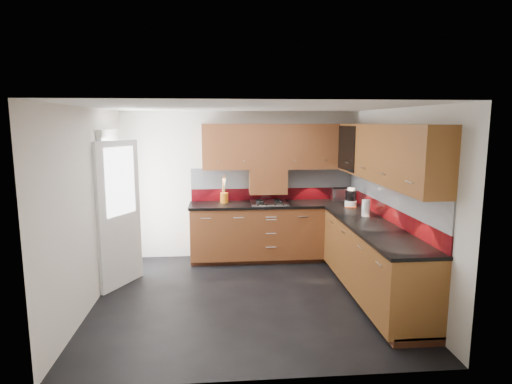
{
  "coord_description": "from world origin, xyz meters",
  "views": [
    {
      "loc": [
        -0.34,
        -5.2,
        2.22
      ],
      "look_at": [
        0.17,
        0.65,
        1.26
      ],
      "focal_mm": 30.0,
      "sensor_mm": 36.0,
      "label": 1
    }
  ],
  "objects": [
    {
      "name": "utensil_pot",
      "position": [
        -0.26,
        1.6,
        1.04
      ],
      "size": [
        0.13,
        0.13,
        0.46
      ],
      "color": "#C96912",
      "rests_on": "countertop"
    },
    {
      "name": "extractor_hood",
      "position": [
        0.45,
        1.64,
        1.28
      ],
      "size": [
        0.6,
        0.33,
        0.4
      ],
      "primitive_type": "cube",
      "color": "brown",
      "rests_on": "room"
    },
    {
      "name": "back_door",
      "position": [
        -1.78,
        0.75,
        1.03
      ],
      "size": [
        0.42,
        1.19,
        2.04
      ],
      "color": "white",
      "rests_on": "room"
    },
    {
      "name": "gas_hob",
      "position": [
        0.45,
        1.47,
        0.95
      ],
      "size": [
        0.58,
        0.51,
        0.04
      ],
      "color": "silver",
      "rests_on": "countertop"
    },
    {
      "name": "room",
      "position": [
        0.0,
        0.0,
        1.5
      ],
      "size": [
        4.0,
        3.8,
        2.64
      ],
      "color": "black"
    },
    {
      "name": "food_processor",
      "position": [
        1.66,
        1.08,
        1.08
      ],
      "size": [
        0.18,
        0.18,
        0.3
      ],
      "color": "white",
      "rests_on": "countertop"
    },
    {
      "name": "countertop",
      "position": [
        1.05,
        0.7,
        0.92
      ],
      "size": [
        2.72,
        3.22,
        0.04
      ],
      "color": "black",
      "rests_on": "base_cabinets"
    },
    {
      "name": "toaster",
      "position": [
        1.66,
        1.66,
        1.04
      ],
      "size": [
        0.29,
        0.18,
        0.21
      ],
      "color": "silver",
      "rests_on": "countertop"
    },
    {
      "name": "base_cabinets",
      "position": [
        1.07,
        0.72,
        0.44
      ],
      "size": [
        2.7,
        3.2,
        0.95
      ],
      "color": "brown",
      "rests_on": "room"
    },
    {
      "name": "backsplash",
      "position": [
        1.28,
        0.93,
        1.21
      ],
      "size": [
        2.7,
        3.2,
        0.54
      ],
      "color": "maroon",
      "rests_on": "countertop"
    },
    {
      "name": "upper_cabinets",
      "position": [
        1.23,
        0.78,
        1.84
      ],
      "size": [
        2.5,
        3.2,
        0.72
      ],
      "color": "brown",
      "rests_on": "room"
    },
    {
      "name": "glass_cabinet",
      "position": [
        1.71,
        1.07,
        1.87
      ],
      "size": [
        0.32,
        0.8,
        0.66
      ],
      "color": "black",
      "rests_on": "room"
    },
    {
      "name": "orange_cloth",
      "position": [
        1.65,
        1.05,
        0.95
      ],
      "size": [
        0.16,
        0.14,
        0.02
      ],
      "primitive_type": "cube",
      "rotation": [
        0.0,
        0.0,
        -0.09
      ],
      "color": "#E55519",
      "rests_on": "countertop"
    },
    {
      "name": "paper_towel",
      "position": [
        1.67,
        0.42,
        1.06
      ],
      "size": [
        0.13,
        0.13,
        0.23
      ],
      "primitive_type": "cylinder",
      "rotation": [
        0.0,
        0.0,
        0.23
      ],
      "color": "white",
      "rests_on": "countertop"
    }
  ]
}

